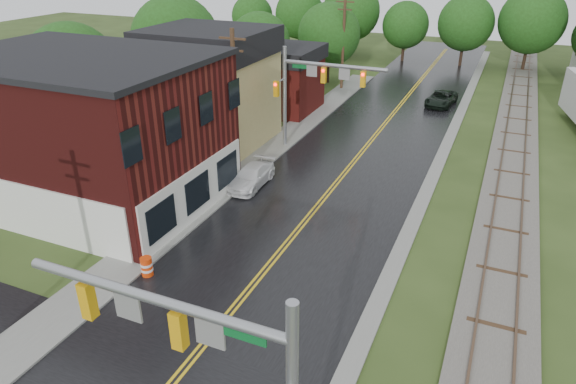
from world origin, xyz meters
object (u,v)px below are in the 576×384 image
Objects in this scene: traffic_signal_far at (313,82)px; utility_pole_c at (343,42)px; utility_pole_b at (235,99)px; tree_left_b at (177,44)px; tree_left_c at (260,45)px; tree_left_e at (330,36)px; construction_barrel at (147,267)px; tree_left_a at (73,73)px; brick_building at (86,129)px; pickup_white at (251,176)px; traffic_signal_near at (208,356)px; suv_dark at (441,99)px.

utility_pole_c reaches higher than traffic_signal_far.
tree_left_b is at bearing 138.14° from utility_pole_b.
tree_left_c is (-10.38, 12.90, -0.46)m from traffic_signal_far.
tree_left_e is (5.00, 6.00, 0.30)m from tree_left_c.
construction_barrel is at bearing -80.49° from utility_pole_b.
tree_left_a is 18.98m from tree_left_c.
tree_left_a reaches higher than tree_left_c.
utility_pole_c is at bearing 93.46° from construction_barrel.
utility_pole_c is (5.68, 29.00, 0.57)m from brick_building.
tree_left_c is (-7.05, -4.10, -0.21)m from utility_pole_c.
tree_left_b is 1.27× the size of tree_left_c.
tree_left_b is at bearing 136.49° from pickup_white.
tree_left_e reaches higher than traffic_signal_near.
tree_left_b is 26.44m from construction_barrel.
utility_pole_b is at bearing 0.45° from tree_left_a.
construction_barrel is (4.13, -36.34, -4.35)m from tree_left_e.
tree_left_e is at bearing 105.68° from traffic_signal_near.
brick_building is 1.95× the size of traffic_signal_far.
traffic_signal_near is 36.73m from tree_left_b.
tree_left_c is 31.94m from construction_barrel.
pickup_white is at bearing -45.37° from utility_pole_b.
pickup_white is at bearing -7.61° from tree_left_a.
tree_left_b is 9.03m from tree_left_c.
traffic_signal_near is 45.59m from tree_left_e.
brick_building reaches higher than tree_left_e.
tree_left_a is (-13.05, -22.10, 0.39)m from utility_pole_c.
utility_pole_b reaches higher than traffic_signal_near.
tree_left_c is (-7.05, 17.90, -0.21)m from utility_pole_b.
traffic_signal_far is (9.01, 12.00, 0.82)m from brick_building.
tree_left_a is 1.06× the size of tree_left_e.
traffic_signal_far is 19.65m from tree_left_e.
tree_left_b is (-14.38, 4.90, 0.74)m from traffic_signal_far.
utility_pole_c is at bearing 93.91° from pickup_white.
utility_pole_c is (-10.27, 42.00, -0.25)m from traffic_signal_near.
brick_building is at bearing -126.92° from traffic_signal_far.
suv_dark is at bearing 90.10° from traffic_signal_near.
suv_dark is 1.09× the size of pickup_white.
tree_left_a is 26.40m from tree_left_e.
tree_left_a is at bearing -162.70° from traffic_signal_far.
tree_left_a is 0.89× the size of tree_left_b.
utility_pole_b is 14.87m from tree_left_b.
tree_left_c is 1.79× the size of pickup_white.
traffic_signal_near is at bearing -83.60° from suv_dark.
tree_left_b is (-11.05, -12.10, 1.00)m from utility_pole_c.
tree_left_c is 8.24× the size of construction_barrel.
tree_left_b is 18.53m from pickup_white.
tree_left_b is 24.11m from suv_dark.
pickup_white reaches higher than construction_barrel.
pickup_white is (7.78, 4.88, -3.53)m from brick_building.
pickup_white is at bearing 32.07° from brick_building.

